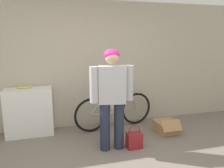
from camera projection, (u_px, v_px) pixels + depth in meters
wall_back at (87, 65)px, 4.54m from camera, size 8.00×0.07×2.60m
side_shelf at (29, 112)px, 4.18m from camera, size 0.87×0.38×0.92m
person at (112, 94)px, 3.52m from camera, size 0.72×0.29×1.68m
bicycle at (115, 111)px, 4.53m from camera, size 1.71×0.46×0.77m
banana at (24, 87)px, 4.08m from camera, size 0.32×0.09×0.04m
handbag at (134, 140)px, 3.72m from camera, size 0.25×0.18×0.41m
cardboard_box at (166, 127)px, 4.36m from camera, size 0.42×0.49×0.30m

